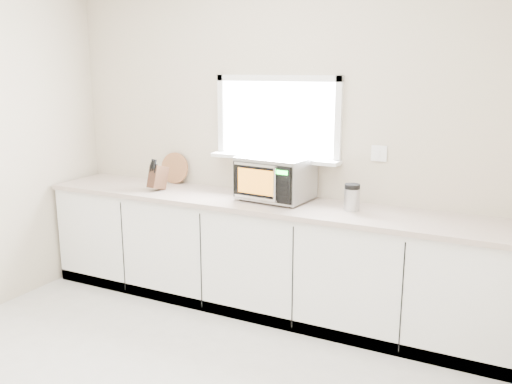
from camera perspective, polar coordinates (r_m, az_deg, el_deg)
The scene contains 7 objects.
back_wall at distance 4.51m, azimuth 2.33°, elevation 5.39°, with size 4.00×0.17×2.70m.
cabinets at distance 4.47m, azimuth 0.63°, elevation -6.88°, with size 3.92×0.60×0.88m, color white.
countertop at distance 4.33m, azimuth 0.59°, elevation -1.18°, with size 3.92×0.64×0.04m, color beige.
microwave at distance 4.32m, azimuth 2.05°, elevation 1.54°, with size 0.58×0.49×0.35m.
knife_block at distance 4.75m, azimuth -10.31°, elevation 1.59°, with size 0.12×0.21×0.28m.
cutting_board at distance 5.01m, azimuth -8.57°, elevation 2.52°, with size 0.28×0.28×0.02m, color #A76940.
coffee_grinder at distance 4.07m, azimuth 10.06°, elevation -0.53°, with size 0.12×0.12×0.20m.
Camera 1 is at (1.85, -2.08, 1.95)m, focal length 38.00 mm.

